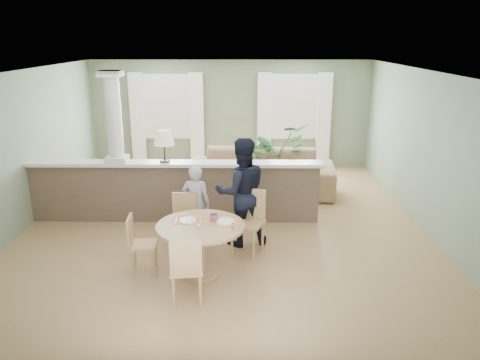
{
  "coord_description": "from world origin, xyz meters",
  "views": [
    {
      "loc": [
        0.38,
        -7.83,
        3.25
      ],
      "look_at": [
        0.3,
        -1.0,
        1.15
      ],
      "focal_mm": 35.0,
      "sensor_mm": 36.0,
      "label": 1
    }
  ],
  "objects_px": {
    "sofa": "(260,173)",
    "chair_far_man": "(249,218)",
    "chair_far_boy": "(184,219)",
    "child_person": "(196,204)",
    "dining_table": "(201,235)",
    "chair_near": "(186,267)",
    "man_person": "(242,192)",
    "chair_side": "(138,242)",
    "houseplant": "(274,157)"
  },
  "relations": [
    {
      "from": "chair_far_man",
      "to": "man_person",
      "type": "distance_m",
      "value": 0.46
    },
    {
      "from": "houseplant",
      "to": "chair_far_boy",
      "type": "xyz_separation_m",
      "value": [
        -1.59,
        -2.95,
        -0.25
      ]
    },
    {
      "from": "dining_table",
      "to": "chair_near",
      "type": "xyz_separation_m",
      "value": [
        -0.12,
        -0.76,
        -0.1
      ]
    },
    {
      "from": "chair_far_boy",
      "to": "man_person",
      "type": "xyz_separation_m",
      "value": [
        0.91,
        0.17,
        0.39
      ]
    },
    {
      "from": "dining_table",
      "to": "chair_far_man",
      "type": "xyz_separation_m",
      "value": [
        0.68,
        0.74,
        -0.05
      ]
    },
    {
      "from": "chair_side",
      "to": "man_person",
      "type": "xyz_separation_m",
      "value": [
        1.46,
        0.99,
        0.42
      ]
    },
    {
      "from": "chair_far_man",
      "to": "chair_near",
      "type": "height_order",
      "value": "chair_far_man"
    },
    {
      "from": "chair_far_boy",
      "to": "chair_far_man",
      "type": "bearing_deg",
      "value": -6.45
    },
    {
      "from": "chair_near",
      "to": "child_person",
      "type": "xyz_separation_m",
      "value": [
        -0.06,
        1.86,
        0.15
      ]
    },
    {
      "from": "chair_near",
      "to": "houseplant",
      "type": "bearing_deg",
      "value": -113.88
    },
    {
      "from": "chair_side",
      "to": "houseplant",
      "type": "bearing_deg",
      "value": -33.87
    },
    {
      "from": "chair_far_boy",
      "to": "chair_side",
      "type": "distance_m",
      "value": 0.98
    },
    {
      "from": "chair_far_boy",
      "to": "chair_far_man",
      "type": "distance_m",
      "value": 1.04
    },
    {
      "from": "chair_far_boy",
      "to": "chair_near",
      "type": "relative_size",
      "value": 0.98
    },
    {
      "from": "dining_table",
      "to": "child_person",
      "type": "relative_size",
      "value": 0.95
    },
    {
      "from": "chair_near",
      "to": "chair_side",
      "type": "height_order",
      "value": "chair_near"
    },
    {
      "from": "child_person",
      "to": "man_person",
      "type": "xyz_separation_m",
      "value": [
        0.74,
        -0.06,
        0.23
      ]
    },
    {
      "from": "man_person",
      "to": "chair_far_boy",
      "type": "bearing_deg",
      "value": -2.81
    },
    {
      "from": "chair_far_boy",
      "to": "chair_side",
      "type": "xyz_separation_m",
      "value": [
        -0.55,
        -0.82,
        -0.03
      ]
    },
    {
      "from": "child_person",
      "to": "dining_table",
      "type": "bearing_deg",
      "value": 105.59
    },
    {
      "from": "child_person",
      "to": "chair_far_boy",
      "type": "bearing_deg",
      "value": 59.76
    },
    {
      "from": "sofa",
      "to": "chair_near",
      "type": "height_order",
      "value": "sofa"
    },
    {
      "from": "chair_near",
      "to": "man_person",
      "type": "xyz_separation_m",
      "value": [
        0.68,
        1.8,
        0.38
      ]
    },
    {
      "from": "chair_far_man",
      "to": "man_person",
      "type": "height_order",
      "value": "man_person"
    },
    {
      "from": "chair_near",
      "to": "man_person",
      "type": "relative_size",
      "value": 0.52
    },
    {
      "from": "sofa",
      "to": "dining_table",
      "type": "distance_m",
      "value": 3.71
    },
    {
      "from": "man_person",
      "to": "dining_table",
      "type": "bearing_deg",
      "value": 48.33
    },
    {
      "from": "sofa",
      "to": "chair_near",
      "type": "xyz_separation_m",
      "value": [
        -1.04,
        -4.36,
        0.04
      ]
    },
    {
      "from": "dining_table",
      "to": "man_person",
      "type": "relative_size",
      "value": 0.7
    },
    {
      "from": "houseplant",
      "to": "chair_far_man",
      "type": "xyz_separation_m",
      "value": [
        -0.55,
        -3.07,
        -0.19
      ]
    },
    {
      "from": "dining_table",
      "to": "child_person",
      "type": "bearing_deg",
      "value": 99.58
    },
    {
      "from": "houseplant",
      "to": "dining_table",
      "type": "bearing_deg",
      "value": -107.87
    },
    {
      "from": "sofa",
      "to": "chair_far_boy",
      "type": "relative_size",
      "value": 3.52
    },
    {
      "from": "houseplant",
      "to": "chair_near",
      "type": "bearing_deg",
      "value": -106.44
    },
    {
      "from": "child_person",
      "to": "man_person",
      "type": "distance_m",
      "value": 0.78
    },
    {
      "from": "houseplant",
      "to": "chair_near",
      "type": "height_order",
      "value": "houseplant"
    },
    {
      "from": "chair_far_boy",
      "to": "houseplant",
      "type": "bearing_deg",
      "value": 61.97
    },
    {
      "from": "sofa",
      "to": "houseplant",
      "type": "relative_size",
      "value": 2.1
    },
    {
      "from": "chair_far_boy",
      "to": "sofa",
      "type": "bearing_deg",
      "value": 65.19
    },
    {
      "from": "houseplant",
      "to": "chair_side",
      "type": "bearing_deg",
      "value": -119.54
    },
    {
      "from": "sofa",
      "to": "child_person",
      "type": "height_order",
      "value": "child_person"
    },
    {
      "from": "dining_table",
      "to": "chair_side",
      "type": "xyz_separation_m",
      "value": [
        -0.9,
        0.05,
        -0.13
      ]
    },
    {
      "from": "chair_far_man",
      "to": "child_person",
      "type": "relative_size",
      "value": 0.77
    },
    {
      "from": "sofa",
      "to": "chair_far_man",
      "type": "bearing_deg",
      "value": -89.95
    },
    {
      "from": "sofa",
      "to": "chair_far_man",
      "type": "xyz_separation_m",
      "value": [
        -0.24,
        -2.85,
        0.09
      ]
    },
    {
      "from": "chair_side",
      "to": "man_person",
      "type": "relative_size",
      "value": 0.48
    },
    {
      "from": "sofa",
      "to": "chair_side",
      "type": "xyz_separation_m",
      "value": [
        -1.82,
        -3.54,
        0.01
      ]
    },
    {
      "from": "houseplant",
      "to": "chair_near",
      "type": "xyz_separation_m",
      "value": [
        -1.35,
        -4.58,
        -0.24
      ]
    },
    {
      "from": "dining_table",
      "to": "chair_near",
      "type": "height_order",
      "value": "chair_near"
    },
    {
      "from": "child_person",
      "to": "sofa",
      "type": "bearing_deg",
      "value": -107.88
    }
  ]
}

